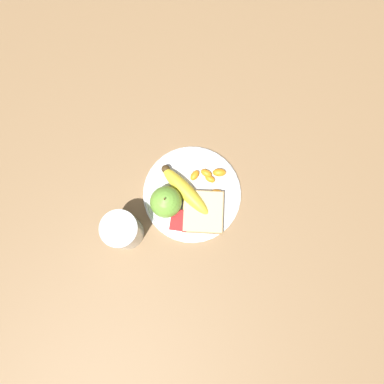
# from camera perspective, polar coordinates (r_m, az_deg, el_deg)

# --- Properties ---
(ground_plane) EXTENTS (3.00, 3.00, 0.00)m
(ground_plane) POSITION_cam_1_polar(r_m,az_deg,el_deg) (0.90, -0.00, -0.37)
(ground_plane) COLOR olive
(plate) EXTENTS (0.23, 0.23, 0.01)m
(plate) POSITION_cam_1_polar(r_m,az_deg,el_deg) (0.90, -0.00, -0.28)
(plate) COLOR silver
(plate) RESTS_ON ground_plane
(juice_glass) EXTENTS (0.08, 0.08, 0.11)m
(juice_glass) POSITION_cam_1_polar(r_m,az_deg,el_deg) (0.85, -10.43, -5.82)
(juice_glass) COLOR silver
(juice_glass) RESTS_ON ground_plane
(apple) EXTENTS (0.07, 0.07, 0.08)m
(apple) POSITION_cam_1_polar(r_m,az_deg,el_deg) (0.85, -4.01, -1.53)
(apple) COLOR #72B23D
(apple) RESTS_ON plate
(banana) EXTENTS (0.12, 0.14, 0.04)m
(banana) POSITION_cam_1_polar(r_m,az_deg,el_deg) (0.88, -1.07, 0.42)
(banana) COLOR yellow
(banana) RESTS_ON plate
(bread_slice) EXTENTS (0.11, 0.10, 0.02)m
(bread_slice) POSITION_cam_1_polar(r_m,az_deg,el_deg) (0.88, 1.69, -3.05)
(bread_slice) COLOR #AB8751
(bread_slice) RESTS_ON plate
(fork) EXTENTS (0.18, 0.11, 0.00)m
(fork) POSITION_cam_1_polar(r_m,az_deg,el_deg) (0.89, 1.01, -0.13)
(fork) COLOR silver
(fork) RESTS_ON plate
(jam_packet) EXTENTS (0.05, 0.04, 0.02)m
(jam_packet) POSITION_cam_1_polar(r_m,az_deg,el_deg) (0.87, -1.94, -4.40)
(jam_packet) COLOR white
(jam_packet) RESTS_ON plate
(orange_segment_0) EXTENTS (0.02, 0.03, 0.02)m
(orange_segment_0) POSITION_cam_1_polar(r_m,az_deg,el_deg) (0.90, 4.19, 2.99)
(orange_segment_0) COLOR orange
(orange_segment_0) RESTS_ON plate
(orange_segment_1) EXTENTS (0.03, 0.03, 0.02)m
(orange_segment_1) POSITION_cam_1_polar(r_m,az_deg,el_deg) (0.90, 2.19, 2.89)
(orange_segment_1) COLOR orange
(orange_segment_1) RESTS_ON plate
(orange_segment_2) EXTENTS (0.03, 0.04, 0.02)m
(orange_segment_2) POSITION_cam_1_polar(r_m,az_deg,el_deg) (0.89, 3.63, -0.22)
(orange_segment_2) COLOR orange
(orange_segment_2) RESTS_ON plate
(orange_segment_3) EXTENTS (0.03, 0.02, 0.02)m
(orange_segment_3) POSITION_cam_1_polar(r_m,az_deg,el_deg) (0.88, 0.46, -1.07)
(orange_segment_3) COLOR orange
(orange_segment_3) RESTS_ON plate
(orange_segment_4) EXTENTS (0.03, 0.03, 0.02)m
(orange_segment_4) POSITION_cam_1_polar(r_m,az_deg,el_deg) (0.89, 0.25, 2.57)
(orange_segment_4) COLOR orange
(orange_segment_4) RESTS_ON plate
(orange_segment_5) EXTENTS (0.02, 0.03, 0.01)m
(orange_segment_5) POSITION_cam_1_polar(r_m,az_deg,el_deg) (0.89, 2.77, 2.01)
(orange_segment_5) COLOR orange
(orange_segment_5) RESTS_ON plate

